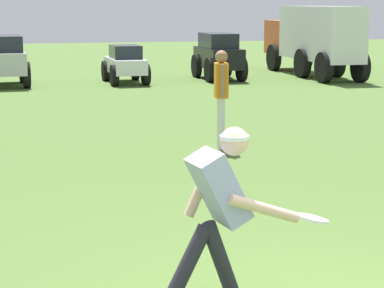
{
  "coord_description": "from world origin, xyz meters",
  "views": [
    {
      "loc": [
        -1.92,
        -4.62,
        2.28
      ],
      "look_at": [
        -0.18,
        2.5,
        0.9
      ],
      "focal_mm": 70.0,
      "sensor_mm": 36.0,
      "label": 1
    }
  ],
  "objects_px": {
    "teammate_midfield": "(221,90)",
    "parked_car_slot_d": "(218,55)",
    "frisbee_in_flight": "(312,219)",
    "box_truck": "(313,37)",
    "parked_car_slot_b": "(6,59)",
    "parked_car_slot_c": "(125,64)",
    "frisbee_thrower": "(218,210)"
  },
  "relations": [
    {
      "from": "frisbee_in_flight",
      "to": "parked_car_slot_c",
      "type": "bearing_deg",
      "value": 86.1
    },
    {
      "from": "frisbee_thrower",
      "to": "frisbee_in_flight",
      "type": "relative_size",
      "value": 5.07
    },
    {
      "from": "parked_car_slot_d",
      "to": "frisbee_in_flight",
      "type": "bearing_deg",
      "value": -103.42
    },
    {
      "from": "box_truck",
      "to": "parked_car_slot_b",
      "type": "bearing_deg",
      "value": -175.57
    },
    {
      "from": "teammate_midfield",
      "to": "parked_car_slot_d",
      "type": "height_order",
      "value": "teammate_midfield"
    },
    {
      "from": "teammate_midfield",
      "to": "parked_car_slot_c",
      "type": "height_order",
      "value": "teammate_midfield"
    },
    {
      "from": "frisbee_thrower",
      "to": "parked_car_slot_b",
      "type": "height_order",
      "value": "frisbee_thrower"
    },
    {
      "from": "frisbee_thrower",
      "to": "parked_car_slot_d",
      "type": "relative_size",
      "value": 0.59
    },
    {
      "from": "box_truck",
      "to": "parked_car_slot_d",
      "type": "bearing_deg",
      "value": -172.68
    },
    {
      "from": "frisbee_in_flight",
      "to": "parked_car_slot_d",
      "type": "height_order",
      "value": "parked_car_slot_d"
    },
    {
      "from": "teammate_midfield",
      "to": "parked_car_slot_d",
      "type": "xyz_separation_m",
      "value": [
        2.96,
        10.69,
        -0.2
      ]
    },
    {
      "from": "parked_car_slot_d",
      "to": "parked_car_slot_c",
      "type": "bearing_deg",
      "value": -171.97
    },
    {
      "from": "parked_car_slot_c",
      "to": "box_truck",
      "type": "relative_size",
      "value": 0.38
    },
    {
      "from": "frisbee_in_flight",
      "to": "parked_car_slot_d",
      "type": "relative_size",
      "value": 0.12
    },
    {
      "from": "box_truck",
      "to": "frisbee_in_flight",
      "type": "bearing_deg",
      "value": -112.75
    },
    {
      "from": "frisbee_thrower",
      "to": "parked_car_slot_b",
      "type": "bearing_deg",
      "value": 95.2
    },
    {
      "from": "parked_car_slot_b",
      "to": "parked_car_slot_d",
      "type": "xyz_separation_m",
      "value": [
        6.27,
        0.32,
        0.0
      ]
    },
    {
      "from": "frisbee_thrower",
      "to": "parked_car_slot_c",
      "type": "xyz_separation_m",
      "value": [
        1.84,
        16.5,
        -0.23
      ]
    },
    {
      "from": "parked_car_slot_b",
      "to": "teammate_midfield",
      "type": "bearing_deg",
      "value": -72.29
    },
    {
      "from": "frisbee_in_flight",
      "to": "parked_car_slot_c",
      "type": "relative_size",
      "value": 0.12
    },
    {
      "from": "frisbee_thrower",
      "to": "frisbee_in_flight",
      "type": "bearing_deg",
      "value": -7.55
    },
    {
      "from": "frisbee_thrower",
      "to": "parked_car_slot_c",
      "type": "distance_m",
      "value": 16.6
    },
    {
      "from": "teammate_midfield",
      "to": "box_truck",
      "type": "height_order",
      "value": "box_truck"
    },
    {
      "from": "frisbee_in_flight",
      "to": "box_truck",
      "type": "height_order",
      "value": "box_truck"
    },
    {
      "from": "frisbee_in_flight",
      "to": "teammate_midfield",
      "type": "xyz_separation_m",
      "value": [
        1.1,
        6.32,
        0.23
      ]
    },
    {
      "from": "parked_car_slot_b",
      "to": "box_truck",
      "type": "xyz_separation_m",
      "value": [
        9.52,
        0.74,
        0.49
      ]
    },
    {
      "from": "frisbee_thrower",
      "to": "parked_car_slot_b",
      "type": "relative_size",
      "value": 0.59
    },
    {
      "from": "frisbee_thrower",
      "to": "teammate_midfield",
      "type": "xyz_separation_m",
      "value": [
        1.8,
        6.22,
        0.15
      ]
    },
    {
      "from": "frisbee_thrower",
      "to": "teammate_midfield",
      "type": "height_order",
      "value": "teammate_midfield"
    },
    {
      "from": "frisbee_in_flight",
      "to": "teammate_midfield",
      "type": "height_order",
      "value": "teammate_midfield"
    },
    {
      "from": "teammate_midfield",
      "to": "parked_car_slot_c",
      "type": "bearing_deg",
      "value": 89.8
    },
    {
      "from": "parked_car_slot_c",
      "to": "parked_car_slot_d",
      "type": "relative_size",
      "value": 0.95
    }
  ]
}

